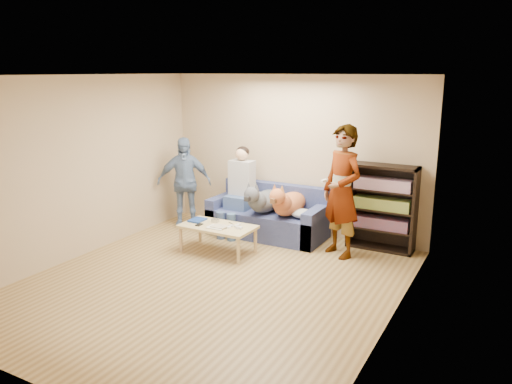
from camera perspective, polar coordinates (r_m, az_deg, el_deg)
The scene contains 27 objects.
ground at distance 6.52m, azimuth -5.13°, elevation -10.37°, with size 5.00×5.00×0.00m, color olive.
ceiling at distance 5.95m, azimuth -5.68°, elevation 13.14°, with size 5.00×5.00×0.00m, color white.
wall_back at distance 8.25m, azimuth 4.33°, elevation 4.24°, with size 4.50×4.50×0.00m, color tan.
wall_front at distance 4.34m, azimuth -24.17°, elevation -5.70°, with size 4.50×4.50×0.00m, color tan.
wall_left at distance 7.57m, azimuth -19.71°, elevation 2.61°, with size 5.00×5.00×0.00m, color tan.
wall_right at distance 5.22m, azimuth 15.58°, elevation -1.81°, with size 5.00×5.00×0.00m, color tan.
blanket at distance 7.78m, azimuth 5.32°, elevation -2.47°, with size 0.38×0.32×0.13m, color #A2A3A7.
person_standing_right at distance 7.26m, azimuth 9.79°, elevation 0.04°, with size 0.70×0.46×1.92m, color gray.
person_standing_left at distance 8.67m, azimuth -8.22°, elevation 1.11°, with size 0.92×0.38×1.56m, color #7C98C6.
held_controller at distance 7.10m, azimuth 7.80°, elevation 1.30°, with size 0.04×0.13×0.03m, color silver.
notebook_blue at distance 7.67m, azimuth -6.71°, elevation -3.20°, with size 0.20×0.26×0.03m, color navy.
papers at distance 7.31m, azimuth -4.50°, elevation -4.04°, with size 0.26×0.20×0.01m, color silver.
magazine at distance 7.31m, azimuth -4.22°, elevation -3.94°, with size 0.22×0.17×0.01m, color #B0A68C.
camera_silver at distance 7.57m, azimuth -4.67°, elevation -3.28°, with size 0.11×0.06×0.05m, color #B7B7BB.
controller_a at distance 7.36m, azimuth -2.14°, elevation -3.84°, with size 0.04×0.13×0.03m, color silver.
controller_b at distance 7.25m, azimuth -1.92°, elevation -4.10°, with size 0.09×0.06×0.03m, color silver.
headphone_cup_a at distance 7.30m, azimuth -3.16°, elevation -4.03°, with size 0.07×0.07×0.02m, color white.
headphone_cup_b at distance 7.36m, azimuth -2.84°, elevation -3.87°, with size 0.07×0.07×0.02m, color silver.
pen_orange at distance 7.30m, azimuth -5.22°, elevation -4.11°, with size 0.01×0.01×0.14m, color #E55920.
pen_black at distance 7.50m, azimuth -2.88°, elevation -3.58°, with size 0.01×0.01×0.14m, color black.
wallet at distance 7.46m, azimuth -6.52°, elevation -3.73°, with size 0.07×0.12×0.01m, color black.
sofa at distance 8.24m, azimuth 1.45°, elevation -3.03°, with size 1.90×0.85×0.82m.
person_seated at distance 8.23m, azimuth -1.96°, elevation 0.50°, with size 0.40×0.73×1.47m.
dog_gray at distance 7.99m, azimuth 0.89°, elevation -0.96°, with size 0.40×1.24×0.57m.
dog_tan at distance 7.84m, azimuth 3.63°, elevation -1.25°, with size 0.40×1.16×0.58m.
coffee_table at distance 7.44m, azimuth -4.39°, elevation -4.18°, with size 1.10×0.60×0.42m.
bookshelf at distance 7.73m, azimuth 14.24°, elevation -1.51°, with size 1.00×0.34×1.30m.
Camera 1 is at (3.33, -4.93, 2.65)m, focal length 35.00 mm.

